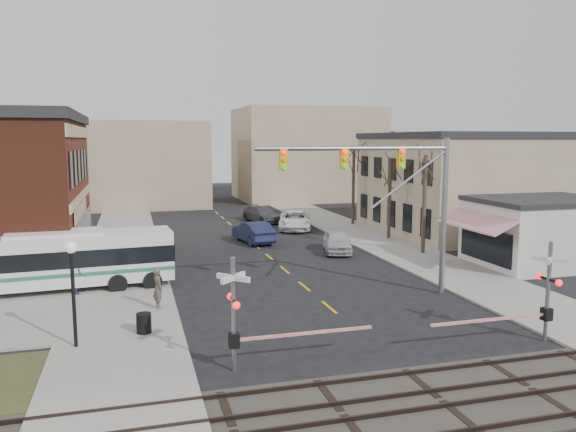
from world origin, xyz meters
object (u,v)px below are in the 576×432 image
(car_a, at_px, (337,242))
(pedestrian_far, at_px, (81,274))
(car_c, at_px, (295,220))
(rr_crossing_west, at_px, (246,315))
(street_lamp, at_px, (72,271))
(trash_bin, at_px, (144,323))
(traffic_signal_mast, at_px, (396,184))
(pedestrian_near, at_px, (158,288))
(car_b, at_px, (253,232))
(car_d, at_px, (262,214))
(transit_bus, at_px, (56,260))
(rr_crossing_east, at_px, (539,293))

(car_a, height_order, pedestrian_far, pedestrian_far)
(car_c, bearing_deg, rr_crossing_west, -92.76)
(street_lamp, bearing_deg, trash_bin, 18.92)
(traffic_signal_mast, xyz_separation_m, pedestrian_far, (-15.21, 4.72, -4.66))
(car_c, height_order, pedestrian_far, pedestrian_far)
(pedestrian_near, bearing_deg, street_lamp, 127.38)
(car_b, distance_m, pedestrian_near, 17.78)
(car_c, relative_size, car_d, 1.15)
(car_c, xyz_separation_m, car_d, (-1.76, 5.20, -0.08))
(trash_bin, xyz_separation_m, car_c, (13.56, 24.44, 0.29))
(trash_bin, relative_size, car_b, 0.16)
(trash_bin, distance_m, car_d, 31.90)
(rr_crossing_west, bearing_deg, traffic_signal_mast, 37.50)
(pedestrian_near, bearing_deg, pedestrian_far, 29.49)
(car_a, xyz_separation_m, pedestrian_far, (-16.50, -6.75, 0.31))
(car_b, bearing_deg, pedestrian_far, 36.13)
(pedestrian_far, bearing_deg, transit_bus, 74.95)
(rr_crossing_east, bearing_deg, car_c, 92.54)
(rr_crossing_east, height_order, street_lamp, street_lamp)
(rr_crossing_east, bearing_deg, street_lamp, 166.88)
(rr_crossing_east, distance_m, trash_bin, 15.72)
(rr_crossing_west, xyz_separation_m, trash_bin, (-3.33, 4.47, -1.44))
(pedestrian_near, height_order, pedestrian_far, pedestrian_far)
(pedestrian_far, bearing_deg, car_b, -23.23)
(transit_bus, distance_m, car_d, 26.92)
(car_b, relative_size, car_c, 0.85)
(trash_bin, distance_m, car_b, 21.10)
(car_d, bearing_deg, car_b, -125.05)
(pedestrian_far, bearing_deg, rr_crossing_west, -131.03)
(car_b, height_order, car_c, car_b)
(car_b, xyz_separation_m, car_c, (4.89, 5.20, -0.01))
(car_a, height_order, car_b, car_b)
(street_lamp, height_order, car_a, street_lamp)
(rr_crossing_west, xyz_separation_m, rr_crossing_east, (11.53, -0.45, 0.00))
(rr_crossing_west, xyz_separation_m, pedestrian_near, (-2.60, 7.80, -0.89))
(rr_crossing_west, relative_size, car_b, 1.11)
(street_lamp, distance_m, pedestrian_near, 5.66)
(trash_bin, bearing_deg, car_c, 60.97)
(car_a, xyz_separation_m, car_b, (-4.89, 5.38, 0.06))
(car_a, bearing_deg, car_d, 111.30)
(street_lamp, relative_size, car_d, 0.79)
(trash_bin, height_order, car_b, car_b)
(traffic_signal_mast, xyz_separation_m, rr_crossing_west, (-8.94, -6.86, -3.77))
(rr_crossing_west, height_order, street_lamp, street_lamp)
(rr_crossing_west, height_order, car_d, rr_crossing_west)
(car_c, bearing_deg, street_lamp, -105.73)
(traffic_signal_mast, bearing_deg, street_lamp, -167.60)
(rr_crossing_east, xyz_separation_m, car_d, (-3.07, 34.56, -1.23))
(transit_bus, xyz_separation_m, car_a, (17.75, 5.86, -0.96))
(pedestrian_near, bearing_deg, car_b, -41.19)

